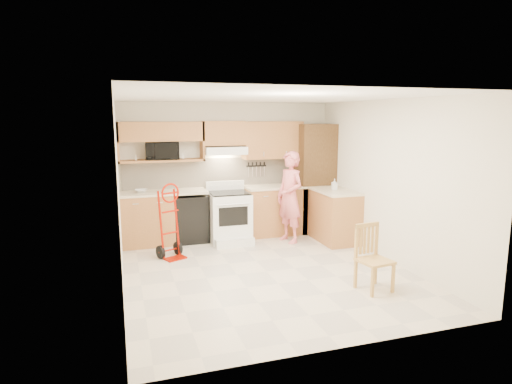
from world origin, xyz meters
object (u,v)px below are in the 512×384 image
person (290,197)px  range (230,213)px  dining_chair (375,258)px  hand_truck (171,225)px  microwave (162,151)px

person → range: bearing=-124.1°
person → dining_chair: size_ratio=1.90×
range → dining_chair: size_ratio=1.23×
hand_truck → dining_chair: hand_truck is taller
person → dining_chair: person is taller
microwave → dining_chair: 4.13m
hand_truck → range: bearing=4.8°
microwave → dining_chair: microwave is taller
person → dining_chair: (0.21, -2.43, -0.39)m
person → hand_truck: bearing=-98.7°
hand_truck → dining_chair: 3.17m
microwave → person: 2.42m
hand_truck → dining_chair: (2.35, -2.13, -0.11)m
microwave → range: microwave is taller
microwave → range: (1.12, -0.41, -1.12)m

